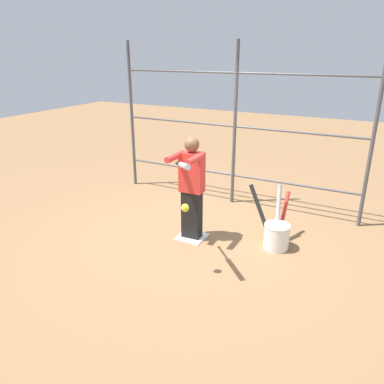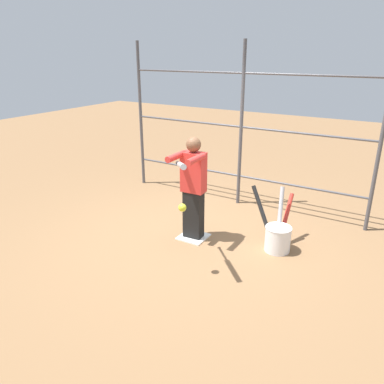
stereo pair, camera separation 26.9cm
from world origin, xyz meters
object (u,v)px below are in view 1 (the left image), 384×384
at_px(bat_bucket, 276,233).
at_px(batter, 191,186).
at_px(baseball_bat_swinging, 183,165).
at_px(softball_in_flight, 185,208).

bearing_deg(bat_bucket, batter, 14.87).
distance_m(baseball_bat_swinging, bat_bucket, 1.84).
height_order(batter, baseball_bat_swinging, batter).
distance_m(batter, baseball_bat_swinging, 1.04).
bearing_deg(softball_in_flight, baseball_bat_swinging, -50.50).
xyz_separation_m(batter, baseball_bat_swinging, (-0.32, 0.81, 0.56)).
distance_m(softball_in_flight, bat_bucket, 1.59).
bearing_deg(baseball_bat_swinging, batter, -68.43).
bearing_deg(baseball_bat_swinging, softball_in_flight, 129.50).
relative_size(baseball_bat_swinging, bat_bucket, 0.86).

